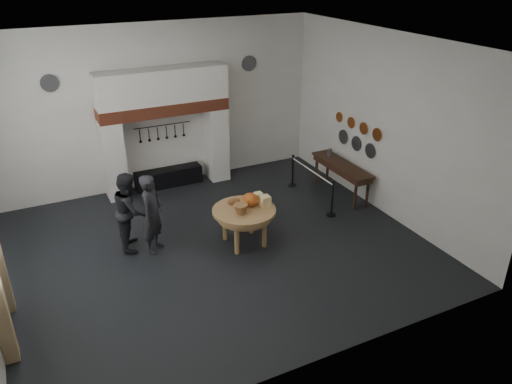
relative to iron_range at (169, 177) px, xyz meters
name	(u,v)px	position (x,y,z in m)	size (l,w,h in m)	color
floor	(218,247)	(0.00, -3.72, -0.25)	(9.00, 8.00, 0.02)	black
ceiling	(210,45)	(0.00, -3.72, 4.25)	(9.00, 8.00, 0.02)	silver
wall_back	(160,107)	(0.00, 0.28, 2.00)	(9.00, 0.02, 4.50)	white
wall_front	(318,246)	(0.00, -7.72, 2.00)	(9.00, 0.02, 4.50)	white
wall_right	(385,125)	(4.50, -3.72, 2.00)	(0.02, 8.00, 4.50)	white
chimney_pier_left	(114,160)	(-1.48, -0.07, 0.82)	(0.55, 0.70, 2.15)	silver
chimney_pier_right	(216,143)	(1.48, -0.07, 0.82)	(0.55, 0.70, 2.15)	silver
hearth_brick_band	(164,108)	(0.00, -0.07, 2.06)	(3.50, 0.72, 0.32)	#9E442B
chimney_hood	(162,85)	(0.00, -0.07, 2.67)	(3.50, 0.70, 0.90)	silver
iron_range	(169,177)	(0.00, 0.00, 0.00)	(1.90, 0.45, 0.50)	black
utensil_rail	(162,125)	(0.00, 0.20, 1.50)	(0.02, 0.02, 1.60)	black
work_table	(244,211)	(0.62, -3.83, 0.59)	(1.44, 1.44, 0.07)	#A5734E
pumpkin	(250,200)	(0.82, -3.73, 0.78)	(0.36, 0.36, 0.31)	#D1471D
cheese_block_big	(265,201)	(1.12, -3.88, 0.74)	(0.22, 0.22, 0.24)	#FFDD98
cheese_block_small	(258,197)	(1.10, -3.58, 0.72)	(0.18, 0.18, 0.20)	#ECE68D
wicker_basket	(241,209)	(0.47, -3.98, 0.73)	(0.32, 0.32, 0.22)	olive
bread_loaf	(234,201)	(0.52, -3.48, 0.69)	(0.31, 0.18, 0.13)	brown
visitor_near	(152,214)	(-1.31, -3.21, 0.67)	(0.67, 0.44, 1.83)	black
visitor_far	(130,211)	(-1.71, -2.81, 0.65)	(0.88, 0.68, 1.80)	black
side_table	(342,165)	(4.10, -2.65, 0.62)	(0.55, 2.20, 0.06)	#3A1F15
pewter_jug	(330,153)	(4.10, -2.05, 0.76)	(0.12, 0.12, 0.22)	#515056
copper_pan_a	(377,135)	(4.46, -3.52, 1.70)	(0.34, 0.34, 0.03)	#C6662D
copper_pan_b	(364,128)	(4.46, -2.97, 1.70)	(0.32, 0.32, 0.03)	#C6662D
copper_pan_c	(351,123)	(4.46, -2.42, 1.70)	(0.30, 0.30, 0.03)	#C6662D
copper_pan_d	(339,117)	(4.46, -1.87, 1.70)	(0.28, 0.28, 0.03)	#C6662D
pewter_plate_left	(370,151)	(4.46, -3.32, 1.20)	(0.40, 0.40, 0.03)	#4C4C51
pewter_plate_mid	(356,144)	(4.46, -2.72, 1.20)	(0.40, 0.40, 0.03)	#4C4C51
pewter_plate_right	(343,137)	(4.46, -2.12, 1.20)	(0.40, 0.40, 0.03)	#4C4C51
pewter_plate_back_left	(50,83)	(-2.70, 0.24, 2.95)	(0.44, 0.44, 0.03)	#4C4C51
pewter_plate_back_right	(249,63)	(2.70, 0.24, 2.95)	(0.44, 0.44, 0.03)	#4C4C51
barrier_post_near	(332,200)	(3.17, -3.61, 0.20)	(0.05, 0.05, 0.90)	black
barrier_post_far	(293,171)	(3.17, -1.61, 0.20)	(0.05, 0.05, 0.90)	black
barrier_rope	(312,171)	(3.17, -2.61, 0.60)	(0.04, 0.04, 2.00)	white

